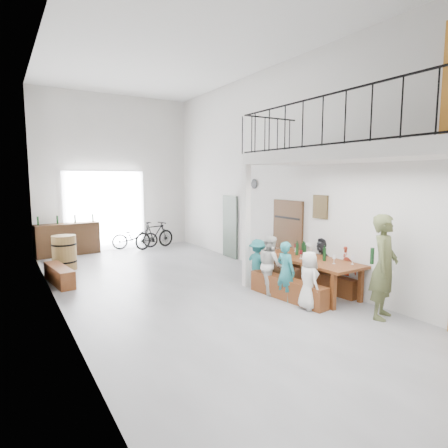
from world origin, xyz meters
TOP-DOWN VIEW (x-y plane):
  - floor at (0.00, 0.00)m, footprint 12.00×12.00m
  - room_walls at (0.00, 0.00)m, footprint 12.00×12.00m
  - gateway_portal at (-0.40, 5.94)m, footprint 2.80×0.08m
  - right_wall_decor at (2.70, -1.87)m, footprint 0.07×8.28m
  - balcony at (1.98, -3.13)m, footprint 1.52×5.62m
  - tasting_table at (2.20, -1.65)m, footprint 1.06×2.44m
  - bench_inner at (1.48, -1.73)m, footprint 0.53×1.98m
  - bench_wall at (2.57, -1.62)m, footprint 0.41×1.85m
  - tableware at (2.26, -1.58)m, footprint 0.62×1.68m
  - side_bench at (-2.50, 2.06)m, footprint 0.53×1.57m
  - oak_barrel at (-2.16, 3.51)m, footprint 0.66×0.66m
  - serving_counter at (-1.75, 5.65)m, footprint 2.06×0.76m
  - counter_bottles at (-1.75, 5.65)m, footprint 1.78×0.19m
  - guest_left_a at (1.45, -2.39)m, footprint 0.48×0.63m
  - guest_left_b at (1.38, -1.78)m, footprint 0.35×0.49m
  - guest_left_c at (1.45, -1.19)m, footprint 0.66×0.75m
  - guest_left_d at (1.48, -0.67)m, footprint 0.61×0.83m
  - guest_right_a at (2.82, -2.14)m, footprint 0.43×0.70m
  - guest_right_b at (2.79, -1.46)m, footprint 0.69×1.16m
  - guest_right_c at (2.71, -1.03)m, footprint 0.45×0.57m
  - host_standing at (2.28, -3.44)m, footprint 0.83×0.71m
  - potted_plant at (2.45, 0.43)m, footprint 0.44×0.39m
  - bicycle_near at (0.55, 5.60)m, footprint 1.72×0.88m
  - bicycle_far at (1.17, 5.26)m, footprint 1.72×0.87m

SIDE VIEW (x-z plane):
  - floor at x=0.00m, z-range 0.00..0.00m
  - bench_wall at x=2.57m, z-range 0.00..0.42m
  - side_bench at x=-2.50m, z-range 0.00..0.43m
  - bench_inner at x=1.48m, z-range 0.00..0.45m
  - potted_plant at x=2.45m, z-range 0.00..0.48m
  - bicycle_near at x=0.55m, z-range 0.00..0.86m
  - oak_barrel at x=-2.16m, z-range 0.00..0.97m
  - bicycle_far at x=1.17m, z-range 0.00..0.99m
  - guest_right_c at x=2.71m, z-range 0.00..1.01m
  - serving_counter at x=-1.75m, z-range 0.00..1.07m
  - guest_right_a at x=2.82m, z-range 0.00..1.12m
  - guest_left_d at x=1.48m, z-range 0.00..1.14m
  - guest_left_a at x=1.45m, z-range 0.00..1.15m
  - guest_right_b at x=2.79m, z-range 0.00..1.19m
  - guest_left_b at x=1.38m, z-range 0.00..1.26m
  - guest_left_c at x=1.45m, z-range 0.00..1.31m
  - tasting_table at x=2.20m, z-range 0.31..1.10m
  - tableware at x=2.26m, z-range 0.77..1.12m
  - host_standing at x=2.28m, z-range 0.00..1.92m
  - counter_bottles at x=-1.75m, z-range 1.07..1.35m
  - gateway_portal at x=-0.40m, z-range 0.00..2.80m
  - right_wall_decor at x=2.70m, z-range -0.80..4.28m
  - balcony at x=1.98m, z-range 0.97..4.96m
  - room_walls at x=0.00m, z-range -2.45..9.55m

